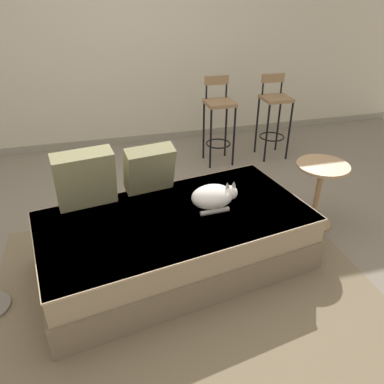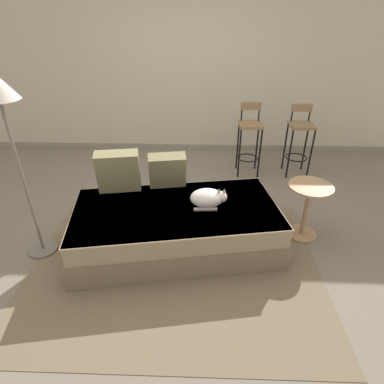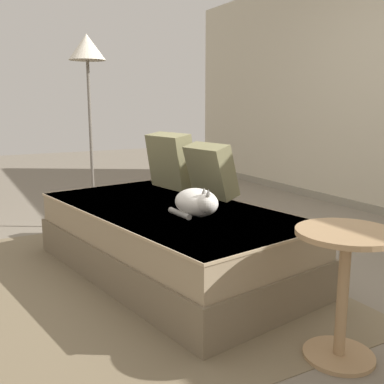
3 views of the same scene
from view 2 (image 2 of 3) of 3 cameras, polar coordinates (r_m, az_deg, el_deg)
ground_plane at (r=3.67m, az=-2.20°, el=-5.42°), size 16.00×16.00×0.00m
wall_back_panel at (r=5.30m, az=-0.75°, el=20.99°), size 8.00×0.10×2.60m
wall_baseboard_trim at (r=5.58m, az=-0.69°, el=8.07°), size 8.00×0.02×0.09m
area_rug at (r=3.12m, az=-3.08°, el=-12.79°), size 2.68×2.12×0.01m
couch at (r=3.21m, az=-2.75°, el=-6.17°), size 2.12×1.33×0.45m
throw_pillow_corner at (r=3.34m, az=-12.96°, el=3.60°), size 0.46×0.29×0.45m
throw_pillow_middle at (r=3.34m, az=-4.42°, el=3.82°), size 0.41×0.29×0.40m
cat at (r=3.07m, az=2.89°, el=-1.07°), size 0.36×0.26×0.20m
bar_stool_near_window at (r=4.62m, az=10.21°, el=10.05°), size 0.32×0.32×1.00m
bar_stool_by_doorway at (r=4.77m, az=18.61°, el=9.55°), size 0.32×0.32×0.98m
side_table at (r=3.47m, az=19.83°, el=-1.97°), size 0.44×0.44×0.60m
floor_lamp at (r=3.00m, az=-30.81°, el=13.02°), size 0.32×0.32×1.72m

